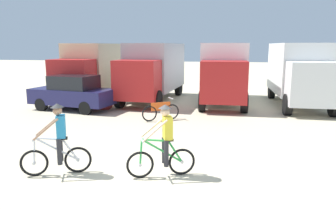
% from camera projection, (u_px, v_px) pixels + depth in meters
% --- Properties ---
extents(ground_plane, '(120.00, 120.00, 0.00)m').
position_uv_depth(ground_plane, '(147.00, 184.00, 7.48)').
color(ground_plane, beige).
extents(box_truck_tan_camper, '(2.51, 6.80, 3.35)m').
position_uv_depth(box_truck_tan_camper, '(95.00, 68.00, 19.93)').
color(box_truck_tan_camper, '#CCB78E').
rests_on(box_truck_tan_camper, ground).
extents(box_truck_grey_hauler, '(2.76, 6.88, 3.35)m').
position_uv_depth(box_truck_grey_hauler, '(153.00, 69.00, 18.77)').
color(box_truck_grey_hauler, '#9E9EA3').
rests_on(box_truck_grey_hauler, ground).
extents(box_truck_avon_van, '(2.53, 6.80, 3.35)m').
position_uv_depth(box_truck_avon_van, '(224.00, 70.00, 17.98)').
color(box_truck_avon_van, white).
rests_on(box_truck_avon_van, ground).
extents(box_truck_white_box, '(2.55, 6.81, 3.35)m').
position_uv_depth(box_truck_white_box, '(299.00, 71.00, 17.13)').
color(box_truck_white_box, white).
rests_on(box_truck_white_box, ground).
extents(sedan_parked, '(4.43, 2.40, 1.76)m').
position_uv_depth(sedan_parked, '(73.00, 93.00, 16.08)').
color(sedan_parked, '#1E1E4C').
rests_on(sedan_parked, ground).
extents(cyclist_orange_shirt, '(1.61, 0.81, 1.82)m').
position_uv_depth(cyclist_orange_shirt, '(58.00, 142.00, 7.93)').
color(cyclist_orange_shirt, black).
rests_on(cyclist_orange_shirt, ground).
extents(cyclist_cowboy_hat, '(1.62, 0.79, 1.82)m').
position_uv_depth(cyclist_cowboy_hat, '(164.00, 143.00, 7.80)').
color(cyclist_cowboy_hat, black).
rests_on(cyclist_cowboy_hat, ground).
extents(bicycle_spare, '(1.47, 1.02, 0.97)m').
position_uv_depth(bicycle_spare, '(161.00, 111.00, 13.87)').
color(bicycle_spare, black).
rests_on(bicycle_spare, ground).
extents(supply_crate, '(1.08, 0.92, 0.61)m').
position_uv_depth(supply_crate, '(101.00, 102.00, 16.60)').
color(supply_crate, '#9E2D2D').
rests_on(supply_crate, ground).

